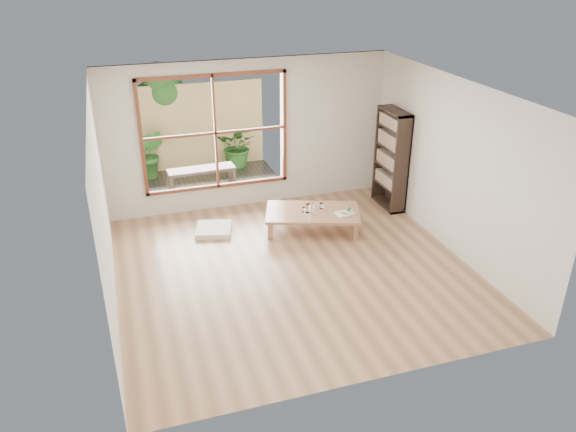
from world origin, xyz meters
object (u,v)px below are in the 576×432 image
Objects in this scene: food_tray at (346,212)px; garden_bench at (201,171)px; low_table at (313,213)px; bookshelf at (391,159)px.

food_tray is 0.25× the size of garden_bench.
bookshelf is (1.64, 0.50, 0.59)m from low_table.
low_table is at bearing -60.03° from garden_bench.
low_table is 0.55m from food_tray.
bookshelf reaches higher than garden_bench.
food_tray is at bearing -8.00° from low_table.
low_table is 1.33× the size of garden_bench.
garden_bench reaches higher than low_table.
bookshelf reaches higher than food_tray.
garden_bench is (-3.08, 1.78, -0.51)m from bookshelf.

